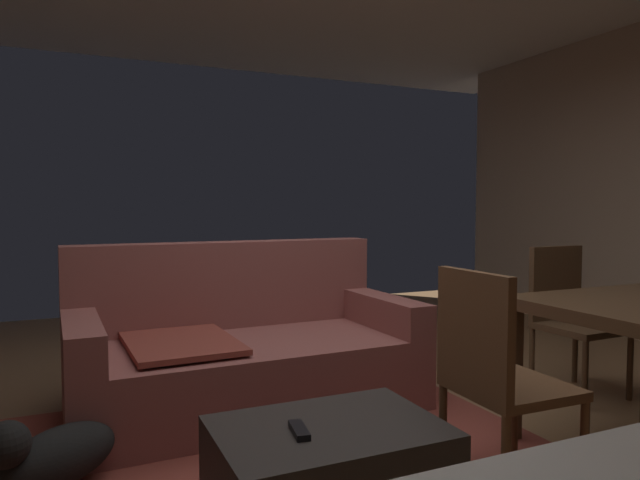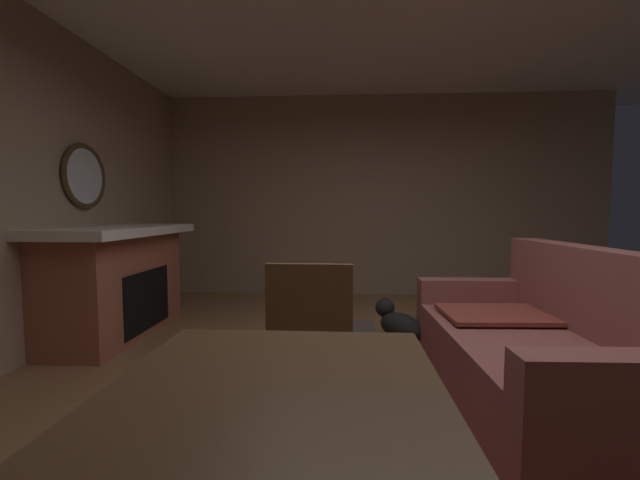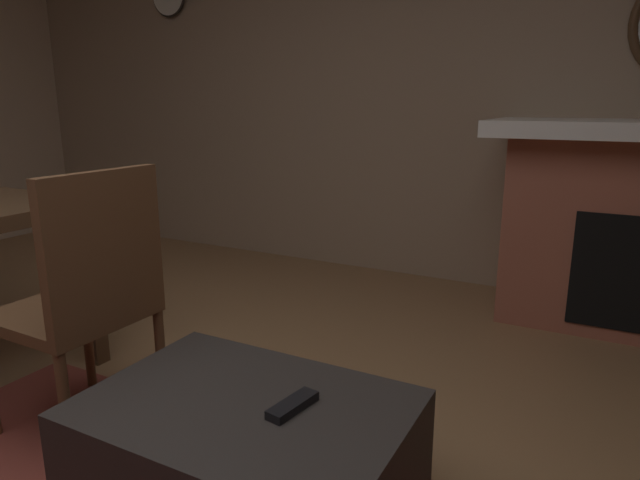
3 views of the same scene
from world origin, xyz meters
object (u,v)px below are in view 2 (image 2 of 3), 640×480
object	(u,v)px
fireplace	(118,281)
tv_remote	(329,330)
ottoman_coffee_table	(332,365)
small_dog	(399,324)
couch	(541,350)
round_wall_mirror	(85,176)
dining_chair_west	(307,351)

from	to	relation	value
fireplace	tv_remote	bearing A→B (deg)	65.16
ottoman_coffee_table	tv_remote	bearing A→B (deg)	-168.01
fireplace	small_dog	size ratio (longest dim) A/B	3.24
fireplace	ottoman_coffee_table	bearing A→B (deg)	62.55
couch	tv_remote	world-z (taller)	couch
round_wall_mirror	dining_chair_west	world-z (taller)	round_wall_mirror
couch	tv_remote	xyz separation A→B (m)	(-0.18, -1.34, 0.05)
dining_chair_west	small_dog	size ratio (longest dim) A/B	1.71
small_dog	couch	bearing A→B (deg)	36.49
fireplace	ottoman_coffee_table	world-z (taller)	fireplace
ottoman_coffee_table	dining_chair_west	size ratio (longest dim) A/B	0.92
fireplace	round_wall_mirror	distance (m)	1.03
round_wall_mirror	ottoman_coffee_table	size ratio (longest dim) A/B	0.72
ottoman_coffee_table	dining_chair_west	bearing A→B (deg)	-8.25
tv_remote	dining_chair_west	size ratio (longest dim) A/B	0.17
fireplace	ottoman_coffee_table	size ratio (longest dim) A/B	2.06
tv_remote	small_dog	xyz separation A→B (m)	(-0.83, 0.60, -0.18)
ottoman_coffee_table	dining_chair_west	distance (m)	0.79
ottoman_coffee_table	small_dog	world-z (taller)	small_dog
round_wall_mirror	ottoman_coffee_table	xyz separation A→B (m)	(1.08, 2.36, -1.34)
dining_chair_west	tv_remote	bearing A→B (deg)	174.90
tv_remote	dining_chair_west	world-z (taller)	dining_chair_west
dining_chair_west	small_dog	world-z (taller)	dining_chair_west
couch	dining_chair_west	distance (m)	1.58
ottoman_coffee_table	small_dog	size ratio (longest dim) A/B	1.58
round_wall_mirror	small_dog	distance (m)	3.22
round_wall_mirror	small_dog	size ratio (longest dim) A/B	1.13
fireplace	couch	distance (m)	3.58
tv_remote	small_dog	world-z (taller)	small_dog
ottoman_coffee_table	round_wall_mirror	bearing A→B (deg)	-114.53
couch	ottoman_coffee_table	bearing A→B (deg)	-91.96
fireplace	dining_chair_west	world-z (taller)	fireplace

